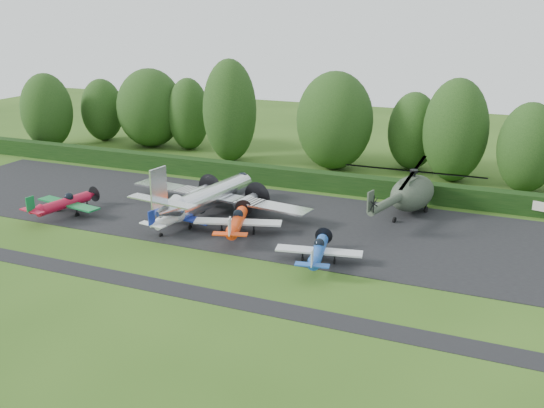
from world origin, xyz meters
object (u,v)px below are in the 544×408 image
at_px(transport_plane, 211,196).
at_px(light_plane_blue, 318,251).
at_px(light_plane_white, 177,216).
at_px(light_plane_orange, 237,222).
at_px(light_plane_red, 64,203).
at_px(sign_board, 533,206).
at_px(helicopter, 412,190).

xyz_separation_m(transport_plane, light_plane_blue, (13.20, -7.37, -0.69)).
distance_m(light_plane_white, light_plane_orange, 5.77).
height_order(light_plane_red, light_plane_orange, light_plane_orange).
distance_m(transport_plane, sign_board, 30.19).
height_order(transport_plane, light_plane_red, transport_plane).
relative_size(light_plane_red, light_plane_blue, 1.09).
relative_size(helicopter, sign_board, 5.40).
height_order(transport_plane, sign_board, transport_plane).
distance_m(light_plane_orange, sign_board, 27.79).
bearing_deg(light_plane_orange, light_plane_white, -159.00).
xyz_separation_m(helicopter, sign_board, (10.67, 3.28, -1.19)).
bearing_deg(helicopter, light_plane_orange, -151.94).
relative_size(light_plane_white, helicopter, 0.45).
distance_m(light_plane_white, sign_board, 32.97).
bearing_deg(sign_board, helicopter, -178.29).
bearing_deg(sign_board, light_plane_white, -167.52).
height_order(light_plane_white, sign_board, light_plane_white).
distance_m(light_plane_orange, helicopter, 17.33).
relative_size(light_plane_blue, sign_board, 2.45).
bearing_deg(light_plane_orange, light_plane_red, -157.90).
height_order(transport_plane, helicopter, transport_plane).
bearing_deg(light_plane_red, transport_plane, 14.56).
relative_size(transport_plane, light_plane_blue, 2.80).
relative_size(transport_plane, light_plane_red, 2.56).
height_order(light_plane_red, sign_board, light_plane_red).
bearing_deg(transport_plane, sign_board, 12.77).
xyz_separation_m(light_plane_red, light_plane_white, (11.62, 1.14, -0.10)).
bearing_deg(transport_plane, helicopter, 15.07).
relative_size(light_plane_red, light_plane_orange, 0.96).
height_order(transport_plane, light_plane_orange, transport_plane).
height_order(light_plane_red, helicopter, helicopter).
height_order(transport_plane, light_plane_white, transport_plane).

